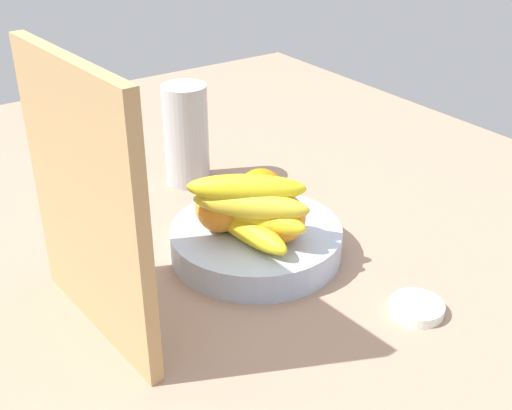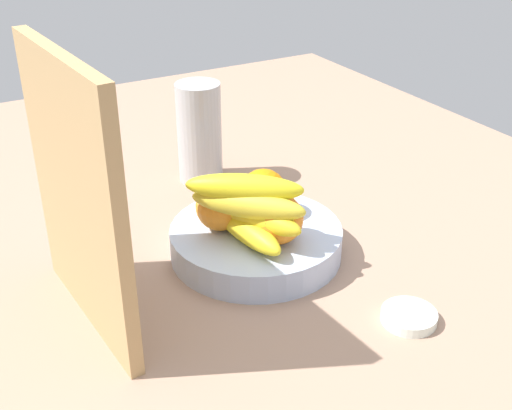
# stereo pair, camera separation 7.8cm
# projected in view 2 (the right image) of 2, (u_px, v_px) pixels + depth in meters

# --- Properties ---
(ground_plane) EXTENTS (1.80, 1.40, 0.03)m
(ground_plane) POSITION_uv_depth(u_px,v_px,m) (261.00, 252.00, 1.06)
(ground_plane) COLOR #9F7D67
(fruit_bowl) EXTENTS (0.26, 0.26, 0.05)m
(fruit_bowl) POSITION_uv_depth(u_px,v_px,m) (256.00, 241.00, 1.01)
(fruit_bowl) COLOR silver
(fruit_bowl) RESTS_ON ground_plane
(orange_front_left) EXTENTS (0.07, 0.07, 0.07)m
(orange_front_left) POSITION_uv_depth(u_px,v_px,m) (263.00, 193.00, 1.03)
(orange_front_left) COLOR orange
(orange_front_left) RESTS_ON fruit_bowl
(orange_front_right) EXTENTS (0.07, 0.07, 0.07)m
(orange_front_right) POSITION_uv_depth(u_px,v_px,m) (220.00, 206.00, 0.99)
(orange_front_right) COLOR orange
(orange_front_right) RESTS_ON fruit_bowl
(orange_center) EXTENTS (0.07, 0.07, 0.07)m
(orange_center) POSITION_uv_depth(u_px,v_px,m) (278.00, 219.00, 0.95)
(orange_center) COLOR orange
(orange_center) RESTS_ON fruit_bowl
(banana_bunch) EXTENTS (0.18, 0.16, 0.11)m
(banana_bunch) POSITION_uv_depth(u_px,v_px,m) (247.00, 209.00, 0.95)
(banana_bunch) COLOR yellow
(banana_bunch) RESTS_ON fruit_bowl
(cutting_board) EXTENTS (0.28, 0.04, 0.36)m
(cutting_board) POSITION_uv_depth(u_px,v_px,m) (77.00, 197.00, 0.80)
(cutting_board) COLOR tan
(cutting_board) RESTS_ON ground_plane
(thermos_tumbler) EXTENTS (0.08, 0.08, 0.19)m
(thermos_tumbler) POSITION_uv_depth(u_px,v_px,m) (199.00, 133.00, 1.22)
(thermos_tumbler) COLOR #AEAFB2
(thermos_tumbler) RESTS_ON ground_plane
(jar_lid) EXTENTS (0.07, 0.07, 0.01)m
(jar_lid) POSITION_uv_depth(u_px,v_px,m) (409.00, 317.00, 0.87)
(jar_lid) COLOR white
(jar_lid) RESTS_ON ground_plane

